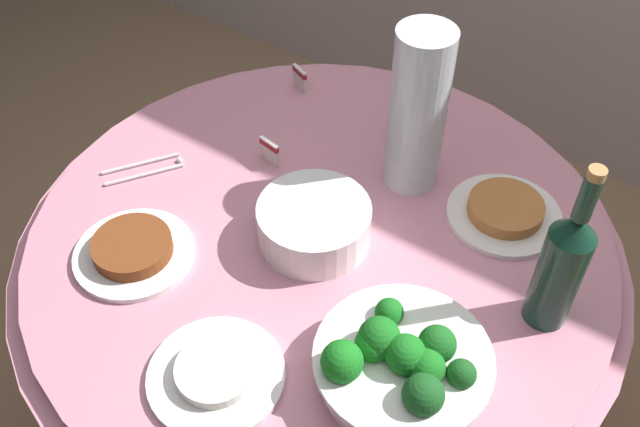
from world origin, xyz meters
The scene contains 13 objects.
ground_plane centered at (0.00, 0.00, 0.00)m, with size 6.00×6.00×0.00m, color #9E7F5B.
buffet_table centered at (0.00, 0.00, 0.38)m, with size 1.16×1.16×0.74m.
broccoli_bowl centered at (0.28, -0.19, 0.79)m, with size 0.28×0.28×0.12m.
plate_stack centered at (0.00, -0.02, 0.78)m, with size 0.21×0.21×0.08m.
wine_bottle centered at (0.42, 0.06, 0.87)m, with size 0.07×0.07×0.34m.
decorative_fruit_vase centered at (0.07, 0.23, 0.89)m, with size 0.11×0.11×0.34m.
serving_tongs centered at (-0.39, -0.06, 0.74)m, with size 0.13×0.16×0.01m.
food_plate_rice centered at (0.04, -0.35, 0.75)m, with size 0.22×0.22×0.03m.
food_plate_stir_fry centered at (-0.25, -0.24, 0.76)m, with size 0.22×0.22×0.04m.
food_plate_peanuts centered at (0.27, 0.23, 0.76)m, with size 0.22×0.22×0.04m.
label_placard_front centered at (-0.20, 0.11, 0.77)m, with size 0.05×0.02×0.05m.
label_placard_mid centered at (-0.29, 0.35, 0.77)m, with size 0.05×0.03×0.05m.
label_placard_rear centered at (-0.02, 0.33, 0.77)m, with size 0.05×0.01×0.05m.
Camera 1 is at (0.51, -0.75, 1.74)m, focal length 40.24 mm.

